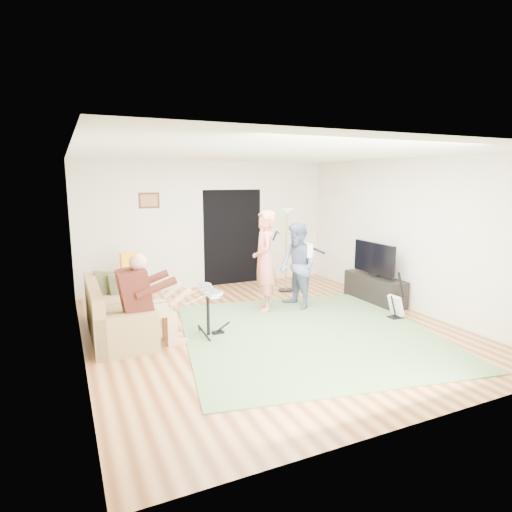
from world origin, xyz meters
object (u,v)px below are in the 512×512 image
at_px(sofa, 113,317).
at_px(torchiere_lamp, 286,235).
at_px(guitarist, 298,266).
at_px(television, 374,258).
at_px(singer, 265,261).
at_px(tv_cabinet, 375,289).
at_px(guitar_spare, 396,305).
at_px(drum_kit, 208,315).
at_px(dining_chair, 137,287).

height_order(sofa, torchiere_lamp, torchiere_lamp).
bearing_deg(guitarist, television, 74.27).
xyz_separation_m(singer, guitarist, (0.60, -0.12, -0.11)).
xyz_separation_m(torchiere_lamp, tv_cabinet, (1.18, -1.40, -0.94)).
xyz_separation_m(guitarist, torchiere_lamp, (0.40, 1.15, 0.41)).
height_order(singer, guitarist, singer).
xyz_separation_m(guitar_spare, tv_cabinet, (0.36, 0.98, 0.02)).
distance_m(drum_kit, torchiere_lamp, 3.08).
bearing_deg(torchiere_lamp, dining_chair, 175.65).
bearing_deg(sofa, guitarist, 0.49).
relative_size(drum_kit, guitar_spare, 0.94).
bearing_deg(sofa, drum_kit, -26.75).
xyz_separation_m(sofa, drum_kit, (1.29, -0.65, 0.06)).
bearing_deg(guitarist, sofa, -96.20).
relative_size(singer, dining_chair, 1.81).
bearing_deg(drum_kit, sofa, 153.25).
bearing_deg(television, guitarist, 170.96).
distance_m(drum_kit, television, 3.52).
xyz_separation_m(sofa, singer, (2.61, 0.15, 0.63)).
distance_m(guitar_spare, dining_chair, 4.64).
distance_m(guitarist, tv_cabinet, 1.68).
xyz_separation_m(sofa, television, (4.74, -0.22, 0.58)).
relative_size(dining_chair, tv_cabinet, 0.71).
xyz_separation_m(dining_chair, tv_cabinet, (4.20, -1.63, -0.10)).
bearing_deg(dining_chair, sofa, -132.95).
height_order(drum_kit, tv_cabinet, drum_kit).
relative_size(torchiere_lamp, television, 1.59).
bearing_deg(tv_cabinet, singer, 170.58).
bearing_deg(singer, tv_cabinet, 98.28).
relative_size(dining_chair, television, 0.91).
distance_m(sofa, torchiere_lamp, 3.91).
height_order(dining_chair, tv_cabinet, dining_chair).
bearing_deg(sofa, guitar_spare, -15.13).
relative_size(tv_cabinet, television, 1.29).
relative_size(sofa, singer, 1.12).
bearing_deg(sofa, dining_chair, 67.43).
bearing_deg(tv_cabinet, drum_kit, -172.92).
relative_size(drum_kit, television, 0.70).
relative_size(guitar_spare, dining_chair, 0.81).
height_order(guitar_spare, television, television).
height_order(singer, guitar_spare, singer).
bearing_deg(torchiere_lamp, drum_kit, -141.71).
relative_size(drum_kit, dining_chair, 0.77).
height_order(sofa, guitarist, guitarist).
distance_m(singer, guitar_spare, 2.36).
height_order(singer, television, singer).
distance_m(guitar_spare, television, 1.20).
distance_m(guitarist, torchiere_lamp, 1.29).
xyz_separation_m(sofa, dining_chair, (0.59, 1.41, 0.08)).
xyz_separation_m(guitarist, television, (1.53, -0.24, 0.07)).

